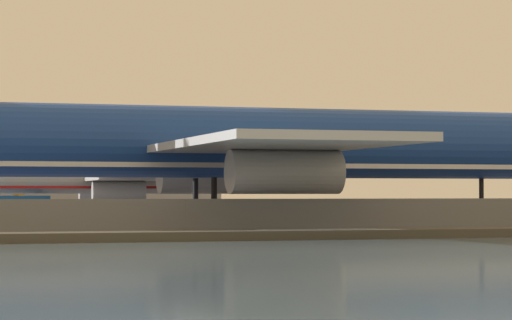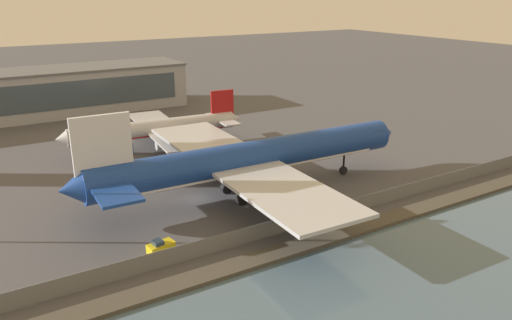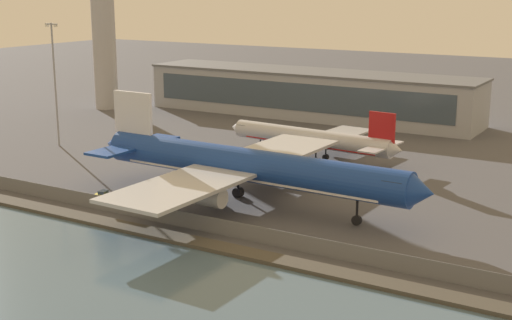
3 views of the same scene
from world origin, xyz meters
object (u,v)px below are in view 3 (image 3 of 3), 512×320
baggage_tug (105,197)px  apron_light_mast_apron_west (55,79)px  passenger_jet_silver (313,139)px  ops_van (270,150)px  control_tower (102,7)px  cargo_jet_blue (243,166)px

baggage_tug → apron_light_mast_apron_west: 45.10m
passenger_jet_silver → baggage_tug: bearing=-110.3°
passenger_jet_silver → ops_van: size_ratio=6.64×
baggage_tug → ops_van: ops_van is taller
ops_van → apron_light_mast_apron_west: size_ratio=0.23×
baggage_tug → control_tower: control_tower is taller
ops_van → baggage_tug: bearing=-99.6°
cargo_jet_blue → passenger_jet_silver: size_ratio=1.52×
passenger_jet_silver → baggage_tug: passenger_jet_silver is taller
baggage_tug → ops_van: size_ratio=0.61×
ops_van → passenger_jet_silver: bearing=9.5°
control_tower → apron_light_mast_apron_west: 47.95m
apron_light_mast_apron_west → baggage_tug: bearing=-35.1°
control_tower → apron_light_mast_apron_west: size_ratio=1.88×
baggage_tug → ops_van: 39.37m
ops_van → control_tower: (-65.12, 26.00, 25.27)m
baggage_tug → ops_van: (6.56, 38.82, 0.47)m
apron_light_mast_apron_west → control_tower: bearing=120.2°
ops_van → cargo_jet_blue: bearing=-68.0°
baggage_tug → passenger_jet_silver: bearing=69.7°
ops_van → control_tower: size_ratio=0.12×
ops_van → apron_light_mast_apron_west: apron_light_mast_apron_west is taller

